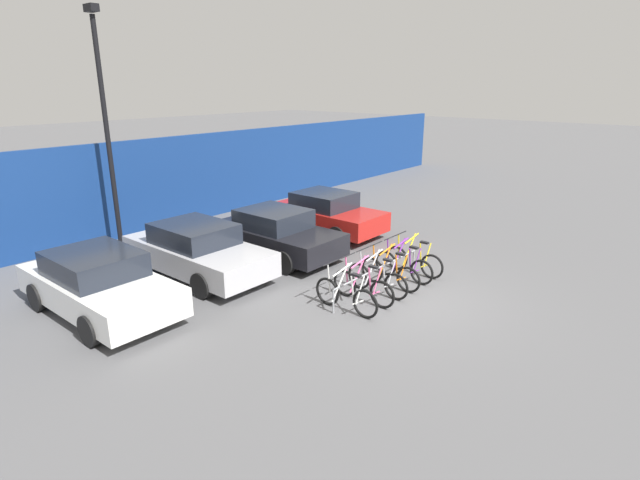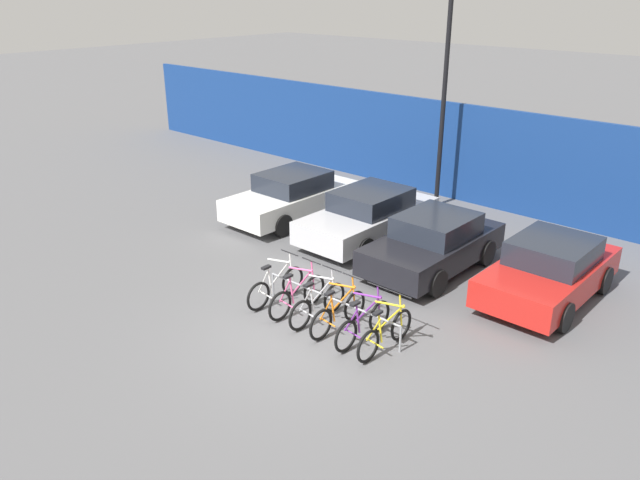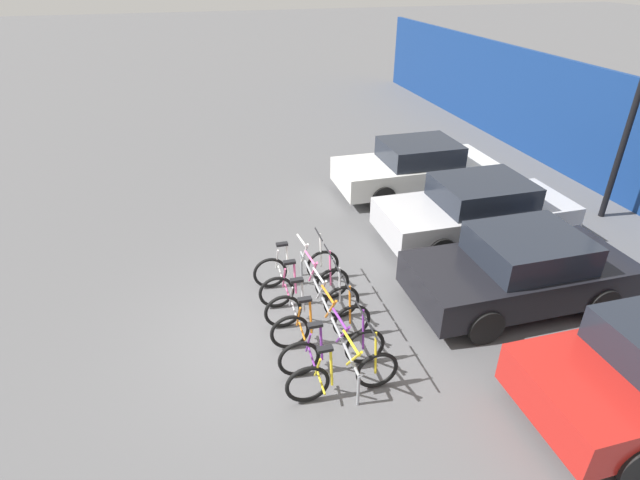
% 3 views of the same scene
% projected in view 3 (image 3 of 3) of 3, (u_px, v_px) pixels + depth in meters
% --- Properties ---
extents(ground_plane, '(120.00, 120.00, 0.00)m').
position_uv_depth(ground_plane, '(286.00, 334.00, 8.51)').
color(ground_plane, '#59595B').
extents(bike_rack, '(3.52, 0.04, 0.57)m').
position_uv_depth(bike_rack, '(325.00, 306.00, 8.40)').
color(bike_rack, gray).
rests_on(bike_rack, ground).
extents(bicycle_white, '(0.68, 1.71, 1.05)m').
position_uv_depth(bicycle_white, '(297.00, 267.00, 9.66)').
color(bicycle_white, black).
rests_on(bicycle_white, ground).
extents(bicycle_pink, '(0.68, 1.71, 1.05)m').
position_uv_depth(bicycle_pink, '(305.00, 286.00, 9.11)').
color(bicycle_pink, black).
rests_on(bicycle_pink, ground).
extents(bicycle_silver, '(0.68, 1.71, 1.05)m').
position_uv_depth(bicycle_silver, '(313.00, 304.00, 8.62)').
color(bicycle_silver, black).
rests_on(bicycle_silver, ground).
extents(bicycle_orange, '(0.68, 1.71, 1.05)m').
position_uv_depth(bicycle_orange, '(321.00, 324.00, 8.15)').
color(bicycle_orange, black).
rests_on(bicycle_orange, ground).
extents(bicycle_purple, '(0.68, 1.71, 1.05)m').
position_uv_depth(bicycle_purple, '(333.00, 350.00, 7.61)').
color(bicycle_purple, black).
rests_on(bicycle_purple, ground).
extents(bicycle_yellow, '(0.68, 1.71, 1.05)m').
position_uv_depth(bicycle_yellow, '(343.00, 375.00, 7.17)').
color(bicycle_yellow, black).
rests_on(bicycle_yellow, ground).
extents(car_white, '(1.91, 4.18, 1.40)m').
position_uv_depth(car_white, '(415.00, 168.00, 13.39)').
color(car_white, silver).
rests_on(car_white, ground).
extents(car_silver, '(1.91, 4.29, 1.40)m').
position_uv_depth(car_silver, '(476.00, 210.00, 11.12)').
color(car_silver, '#B7B7BC').
rests_on(car_silver, ground).
extents(car_black, '(1.91, 3.97, 1.40)m').
position_uv_depth(car_black, '(520.00, 270.00, 9.01)').
color(car_black, black).
rests_on(car_black, ground).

